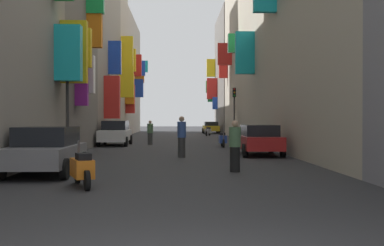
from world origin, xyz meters
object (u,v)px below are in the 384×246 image
at_px(scooter_orange, 82,168).
at_px(traffic_light_near_corner, 234,104).
at_px(scooter_blue, 223,139).
at_px(parked_car_yellow, 211,127).
at_px(parked_car_white, 115,133).
at_px(parked_car_red, 259,139).
at_px(scooter_silver, 208,131).
at_px(pedestrian_near_left, 182,137).
at_px(parked_car_grey, 46,150).
at_px(pedestrian_crossing, 235,146).
at_px(pedestrian_near_right, 150,133).
at_px(traffic_light_far_corner, 67,93).

relative_size(scooter_orange, traffic_light_near_corner, 0.43).
height_order(scooter_blue, scooter_orange, same).
relative_size(parked_car_yellow, scooter_blue, 2.37).
xyz_separation_m(parked_car_white, parked_car_red, (7.69, -8.52, -0.06)).
bearing_deg(scooter_silver, pedestrian_near_left, -96.20).
height_order(parked_car_red, parked_car_grey, parked_car_grey).
bearing_deg(scooter_silver, scooter_orange, -98.76).
relative_size(parked_car_yellow, pedestrian_crossing, 2.61).
bearing_deg(parked_car_grey, scooter_silver, 77.74).
relative_size(parked_car_grey, pedestrian_near_left, 2.19).
bearing_deg(parked_car_grey, pedestrian_crossing, 4.90).
bearing_deg(scooter_orange, parked_car_grey, 120.75).
bearing_deg(parked_car_white, pedestrian_near_left, -67.01).
xyz_separation_m(scooter_blue, pedestrian_near_right, (-4.47, 2.38, 0.32)).
xyz_separation_m(parked_car_grey, scooter_silver, (7.01, 32.25, -0.29)).
relative_size(scooter_blue, pedestrian_crossing, 1.10).
relative_size(parked_car_yellow, parked_car_grey, 1.09).
height_order(scooter_silver, pedestrian_crossing, pedestrian_crossing).
relative_size(parked_car_white, traffic_light_near_corner, 1.03).
bearing_deg(parked_car_red, scooter_silver, 91.72).
xyz_separation_m(pedestrian_near_left, traffic_light_near_corner, (4.48, 18.31, 1.97)).
height_order(parked_car_white, pedestrian_near_left, pedestrian_near_left).
distance_m(pedestrian_crossing, traffic_light_near_corner, 24.28).
height_order(parked_car_white, pedestrian_near_right, pedestrian_near_right).
height_order(pedestrian_crossing, traffic_light_far_corner, traffic_light_far_corner).
bearing_deg(pedestrian_near_left, parked_car_red, 18.39).
xyz_separation_m(scooter_silver, pedestrian_near_right, (-4.77, -15.89, 0.32)).
bearing_deg(parked_car_red, traffic_light_near_corner, 86.97).
distance_m(pedestrian_near_left, pedestrian_near_right, 10.33).
xyz_separation_m(parked_car_red, pedestrian_near_right, (-5.52, 8.96, 0.04)).
bearing_deg(scooter_orange, pedestrian_near_left, 74.01).
relative_size(parked_car_grey, scooter_orange, 2.16).
relative_size(pedestrian_crossing, pedestrian_near_right, 1.04).
distance_m(scooter_blue, pedestrian_near_left, 8.19).
bearing_deg(scooter_orange, scooter_blue, 73.06).
relative_size(scooter_silver, traffic_light_near_corner, 0.44).
relative_size(parked_car_grey, traffic_light_far_corner, 0.98).
xyz_separation_m(scooter_silver, traffic_light_near_corner, (1.65, -7.73, 2.41)).
bearing_deg(pedestrian_crossing, pedestrian_near_right, 102.71).
height_order(pedestrian_near_right, traffic_light_far_corner, traffic_light_far_corner).
distance_m(parked_car_yellow, scooter_blue, 25.77).
relative_size(pedestrian_near_right, traffic_light_near_corner, 0.37).
xyz_separation_m(scooter_blue, scooter_orange, (-5.09, -16.70, 0.00)).
xyz_separation_m(parked_car_grey, traffic_light_near_corner, (8.66, 24.52, 2.11)).
bearing_deg(pedestrian_near_right, traffic_light_near_corner, 51.82).
relative_size(parked_car_yellow, parked_car_white, 0.99).
distance_m(parked_car_grey, scooter_blue, 15.51).
bearing_deg(pedestrian_near_right, traffic_light_far_corner, -104.39).
distance_m(parked_car_grey, pedestrian_near_right, 16.51).
distance_m(scooter_silver, scooter_orange, 35.39).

